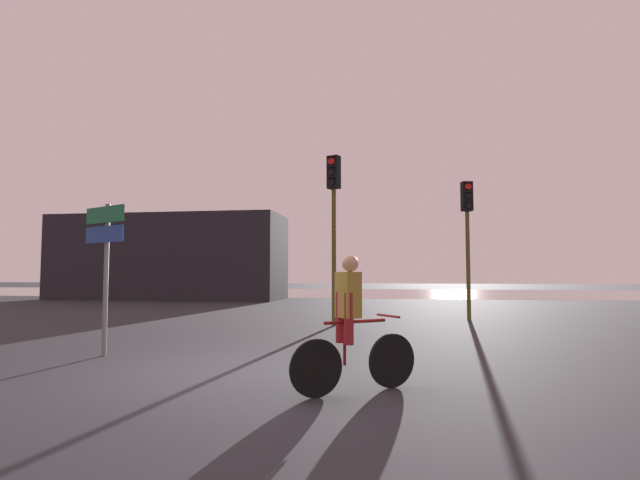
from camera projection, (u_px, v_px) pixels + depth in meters
ground_plane at (230, 373)px, 7.03m from camera, size 120.00×120.00×0.00m
water_strip at (365, 293)px, 35.18m from camera, size 80.00×16.00×0.01m
distant_building at (169, 257)px, 27.01m from camera, size 12.31×4.00×4.48m
traffic_light_far_right at (467, 223)px, 15.14m from camera, size 0.36×0.38×4.19m
traffic_light_center at (334, 207)px, 13.51m from camera, size 0.39×0.41×4.59m
direction_sign_post at (105, 250)px, 8.56m from camera, size 1.00×0.51×2.60m
cyclist at (351, 323)px, 5.89m from camera, size 1.39×1.06×1.62m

